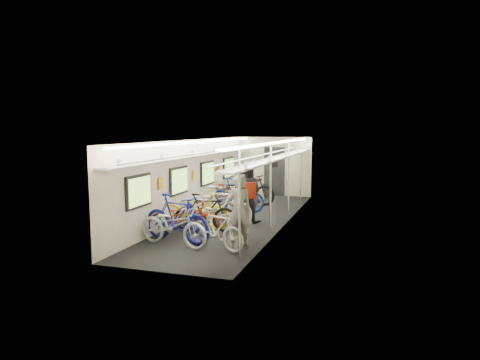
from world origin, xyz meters
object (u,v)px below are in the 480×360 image
Objects in this scene: bicycle_0 at (173,225)px; bicycle_1 at (176,218)px; passenger_mid at (248,192)px; passenger_near at (239,211)px; backpack at (251,190)px.

bicycle_0 is 0.97× the size of bicycle_1.
passenger_mid is (1.00, 2.68, 0.30)m from bicycle_1.
passenger_near is at bearing -63.93° from bicycle_0.
passenger_mid reaches higher than backpack.
passenger_near reaches higher than backpack.
bicycle_1 is 1.15× the size of passenger_near.
backpack is (0.15, 0.44, 0.43)m from passenger_near.
bicycle_1 is 1.60m from passenger_near.
passenger_mid reaches higher than bicycle_1.
bicycle_1 is 1.92m from backpack.
bicycle_0 is 1.98m from backpack.
passenger_near reaches higher than bicycle_1.
bicycle_1 reaches higher than bicycle_0.
passenger_near is at bearing -75.28° from bicycle_1.
passenger_mid is (0.91, 3.02, 0.39)m from bicycle_0.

